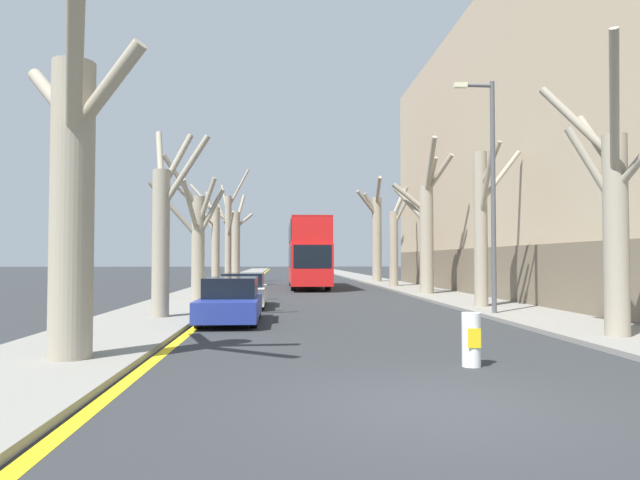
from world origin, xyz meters
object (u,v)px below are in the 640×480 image
(street_tree_left_0, at_px, (73,193))
(street_tree_right_0, at_px, (613,214))
(parked_car_0, at_px, (231,301))
(street_tree_right_3, at_px, (394,243))
(street_tree_left_5, at_px, (236,243))
(lamp_post, at_px, (490,185))
(street_tree_left_4, at_px, (227,233))
(street_tree_right_1, at_px, (482,222))
(street_tree_left_3, at_px, (212,239))
(street_tree_right_4, at_px, (376,235))
(parked_car_1, at_px, (243,291))
(traffic_bollard, at_px, (471,340))
(street_tree_left_1, at_px, (163,232))
(double_decker_bus, at_px, (308,250))
(street_tree_right_2, at_px, (426,228))
(street_tree_left_2, at_px, (196,238))

(street_tree_left_0, height_order, street_tree_right_0, street_tree_right_0)
(parked_car_0, bearing_deg, street_tree_right_3, 66.32)
(street_tree_left_5, relative_size, parked_car_0, 1.74)
(lamp_post, bearing_deg, street_tree_left_4, 116.52)
(street_tree_right_1, xyz_separation_m, parked_car_0, (-9.28, -3.99, -2.70))
(street_tree_left_3, distance_m, street_tree_right_4, 18.15)
(parked_car_0, xyz_separation_m, parked_car_1, (0.00, 5.73, 0.00))
(street_tree_right_1, bearing_deg, street_tree_left_4, 121.18)
(street_tree_right_1, height_order, traffic_bollard, street_tree_right_1)
(street_tree_right_4, bearing_deg, street_tree_left_3, -130.63)
(street_tree_left_1, relative_size, parked_car_1, 1.41)
(street_tree_left_3, distance_m, street_tree_right_0, 23.18)
(street_tree_left_1, xyz_separation_m, street_tree_left_5, (-0.09, 29.93, 0.54))
(double_decker_bus, relative_size, lamp_post, 1.42)
(street_tree_right_0, distance_m, street_tree_right_2, 16.96)
(street_tree_left_1, distance_m, traffic_bollard, 11.13)
(street_tree_right_0, distance_m, parked_car_0, 10.66)
(street_tree_left_3, height_order, parked_car_1, street_tree_left_3)
(street_tree_right_4, bearing_deg, street_tree_left_5, 172.35)
(street_tree_left_3, relative_size, street_tree_left_5, 0.84)
(street_tree_left_5, xyz_separation_m, lamp_post, (10.89, -29.42, 1.13))
(street_tree_left_4, distance_m, street_tree_right_2, 15.76)
(street_tree_left_2, distance_m, street_tree_right_4, 24.08)
(street_tree_left_0, height_order, street_tree_left_2, street_tree_left_2)
(street_tree_left_0, xyz_separation_m, street_tree_left_3, (-0.17, 22.26, -0.03))
(street_tree_right_0, height_order, parked_car_0, street_tree_right_0)
(street_tree_left_2, height_order, street_tree_left_5, street_tree_left_5)
(street_tree_right_0, relative_size, parked_car_0, 1.55)
(street_tree_left_4, relative_size, street_tree_right_0, 1.25)
(street_tree_left_3, distance_m, traffic_bollard, 24.13)
(double_decker_bus, bearing_deg, street_tree_left_2, -113.36)
(street_tree_left_1, xyz_separation_m, street_tree_right_1, (11.48, 3.20, 0.56))
(street_tree_right_1, xyz_separation_m, street_tree_right_2, (-0.05, 8.38, 0.23))
(street_tree_right_3, relative_size, street_tree_right_4, 0.83)
(street_tree_left_3, distance_m, parked_car_1, 10.26)
(street_tree_left_5, bearing_deg, street_tree_right_2, -57.87)
(street_tree_left_2, distance_m, lamp_post, 12.88)
(street_tree_left_3, relative_size, traffic_bollard, 6.65)
(parked_car_1, bearing_deg, street_tree_right_4, 68.18)
(street_tree_left_5, relative_size, street_tree_right_4, 0.89)
(lamp_post, bearing_deg, street_tree_left_0, -143.01)
(street_tree_left_5, bearing_deg, street_tree_left_0, -89.94)
(street_tree_right_0, bearing_deg, street_tree_right_2, 90.33)
(street_tree_right_0, xyz_separation_m, traffic_bollard, (-4.40, -2.86, -2.52))
(street_tree_left_4, xyz_separation_m, lamp_post, (10.89, -21.82, 0.68))
(street_tree_right_2, height_order, street_tree_right_4, street_tree_right_4)
(street_tree_right_4, bearing_deg, traffic_bollard, -96.94)
(street_tree_left_1, distance_m, street_tree_left_3, 14.61)
(street_tree_left_1, relative_size, street_tree_right_1, 0.98)
(street_tree_left_1, xyz_separation_m, street_tree_left_4, (-0.09, 22.33, 0.99))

